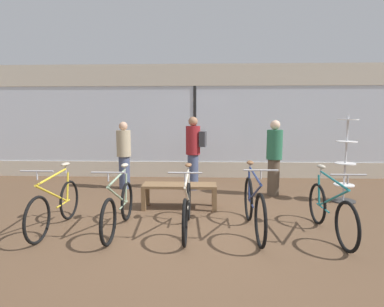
% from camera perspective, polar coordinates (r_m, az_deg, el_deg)
% --- Properties ---
extents(ground_plane, '(24.00, 24.00, 0.00)m').
position_cam_1_polar(ground_plane, '(5.05, -0.76, -13.23)').
color(ground_plane, brown).
extents(shop_back_wall, '(12.00, 0.08, 3.20)m').
position_cam_1_polar(shop_back_wall, '(8.55, 0.53, 6.32)').
color(shop_back_wall, beige).
rests_on(shop_back_wall, ground_plane).
extents(bicycle_far_left, '(0.46, 1.66, 1.02)m').
position_cam_1_polar(bicycle_far_left, '(5.16, -24.57, -8.98)').
color(bicycle_far_left, black).
rests_on(bicycle_far_left, ground_plane).
extents(bicycle_left, '(0.46, 1.65, 1.01)m').
position_cam_1_polar(bicycle_left, '(4.79, -13.76, -9.91)').
color(bicycle_left, black).
rests_on(bicycle_left, ground_plane).
extents(bicycle_center, '(0.46, 1.70, 1.01)m').
position_cam_1_polar(bicycle_center, '(4.65, -0.97, -10.16)').
color(bicycle_center, black).
rests_on(bicycle_center, ground_plane).
extents(bicycle_right, '(0.46, 1.80, 1.05)m').
position_cam_1_polar(bicycle_right, '(4.70, 11.66, -9.69)').
color(bicycle_right, black).
rests_on(bicycle_right, ground_plane).
extents(bicycle_far_right, '(0.46, 1.69, 1.02)m').
position_cam_1_polar(bicycle_far_right, '(4.92, 24.81, -9.80)').
color(bicycle_far_right, black).
rests_on(bicycle_far_right, ground_plane).
extents(accessory_rack, '(0.48, 0.48, 1.79)m').
position_cam_1_polar(accessory_rack, '(6.88, 27.13, -2.23)').
color(accessory_rack, '#333333').
rests_on(accessory_rack, ground_plane).
extents(display_bench, '(1.40, 0.44, 0.47)m').
position_cam_1_polar(display_bench, '(5.75, -2.37, -6.69)').
color(display_bench, brown).
rests_on(display_bench, ground_plane).
extents(customer_near_rack, '(0.53, 0.40, 1.75)m').
position_cam_1_polar(customer_near_rack, '(7.13, 0.31, 0.57)').
color(customer_near_rack, '#424C6B').
rests_on(customer_near_rack, ground_plane).
extents(customer_by_window, '(0.39, 0.39, 1.67)m').
position_cam_1_polar(customer_by_window, '(6.83, 15.38, -0.53)').
color(customer_by_window, brown).
rests_on(customer_by_window, ground_plane).
extents(customer_mid_floor, '(0.37, 0.37, 1.62)m').
position_cam_1_polar(customer_mid_floor, '(7.42, -12.84, -0.08)').
color(customer_mid_floor, '#424C6B').
rests_on(customer_mid_floor, ground_plane).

